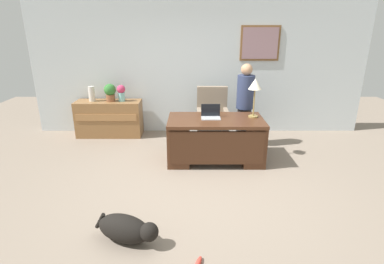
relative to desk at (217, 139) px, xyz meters
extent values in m
plane|color=gray|center=(-0.26, -0.96, -0.40)|extent=(12.00, 12.00, 0.00)
cube|color=silver|center=(-0.26, 1.64, 0.95)|extent=(7.00, 0.12, 2.70)
cube|color=brown|center=(0.98, 1.57, 1.48)|extent=(0.80, 0.03, 0.69)
cube|color=gray|center=(0.98, 1.55, 1.48)|extent=(0.72, 0.01, 0.61)
cube|color=#4C2B19|center=(0.00, 0.03, 0.32)|extent=(1.60, 0.87, 0.05)
cube|color=#4C2B19|center=(-0.62, 0.03, -0.05)|extent=(0.36, 0.81, 0.70)
cube|color=#4C2B19|center=(0.62, 0.03, -0.05)|extent=(0.36, 0.81, 0.70)
cube|color=#412415|center=(0.00, -0.38, -0.02)|extent=(1.50, 0.04, 0.56)
cube|color=olive|center=(-2.14, 1.29, -0.03)|extent=(1.34, 0.48, 0.75)
cube|color=#A16F40|center=(-2.14, 1.04, 0.06)|extent=(1.24, 0.02, 0.14)
cube|color=gray|center=(0.00, 0.86, -0.03)|extent=(0.60, 0.58, 0.18)
cylinder|color=black|center=(0.00, 0.86, -0.26)|extent=(0.10, 0.10, 0.28)
cylinder|color=black|center=(0.00, 0.86, -0.38)|extent=(0.52, 0.52, 0.05)
cube|color=gray|center=(0.00, 1.10, 0.37)|extent=(0.60, 0.12, 0.63)
cube|color=gray|center=(-0.26, 0.86, 0.17)|extent=(0.08, 0.50, 0.22)
cube|color=gray|center=(0.26, 0.86, 0.17)|extent=(0.08, 0.50, 0.22)
cylinder|color=#262323|center=(0.59, 0.68, -0.02)|extent=(0.26, 0.26, 0.76)
cylinder|color=navy|center=(0.59, 0.68, 0.66)|extent=(0.32, 0.32, 0.61)
sphere|color=tan|center=(0.59, 0.68, 1.07)|extent=(0.21, 0.21, 0.21)
ellipsoid|color=black|center=(-1.13, -2.09, -0.25)|extent=(0.68, 0.50, 0.30)
sphere|color=black|center=(-0.85, -2.20, -0.21)|extent=(0.20, 0.20, 0.20)
cylinder|color=black|center=(-1.42, -1.98, -0.23)|extent=(0.15, 0.09, 0.21)
cube|color=#B2B5BA|center=(-0.08, 0.04, 0.35)|extent=(0.32, 0.22, 0.01)
cube|color=black|center=(-0.08, 0.15, 0.46)|extent=(0.32, 0.01, 0.21)
cylinder|color=#9E8447|center=(0.64, 0.13, 0.36)|extent=(0.16, 0.16, 0.02)
cylinder|color=#9E8447|center=(0.64, 0.13, 0.60)|extent=(0.02, 0.02, 0.45)
cone|color=silver|center=(0.64, 0.13, 0.91)|extent=(0.22, 0.22, 0.18)
cylinder|color=#7FC8CB|center=(-1.85, 1.29, 0.44)|extent=(0.13, 0.13, 0.18)
sphere|color=#D43965|center=(-1.85, 1.29, 0.60)|extent=(0.17, 0.17, 0.17)
cylinder|color=silver|center=(-2.46, 1.29, 0.50)|extent=(0.12, 0.12, 0.31)
cylinder|color=brown|center=(-2.08, 1.29, 0.41)|extent=(0.18, 0.18, 0.14)
sphere|color=#347933|center=(-2.08, 1.29, 0.58)|extent=(0.24, 0.24, 0.24)
ellipsoid|color=#E53F33|center=(-0.34, -2.47, -0.38)|extent=(0.11, 0.20, 0.05)
camera|label=1|loc=(-0.40, -4.82, 1.80)|focal=28.28mm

